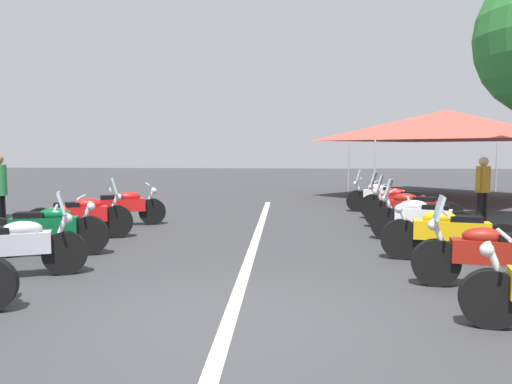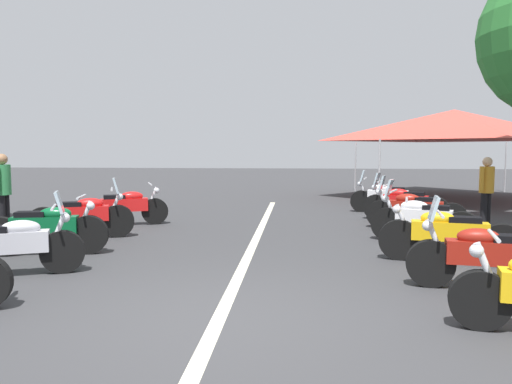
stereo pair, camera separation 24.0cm
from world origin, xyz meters
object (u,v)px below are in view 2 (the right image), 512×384
Objects in this scene: motorcycle_left_row_2 at (46,228)px; motorcycle_right_row_3 at (422,219)px; motorcycle_left_row_1 at (10,244)px; motorcycle_right_row_5 at (404,202)px; motorcycle_right_row_1 at (490,255)px; motorcycle_left_row_4 at (125,207)px; motorcycle_left_row_3 at (83,215)px; motorcycle_right_row_4 at (414,209)px; bystander_3 at (3,187)px; motorcycle_right_row_2 at (448,234)px; motorcycle_right_row_6 at (387,197)px; bystander_4 at (486,187)px; event_tent at (454,125)px.

motorcycle_right_row_3 reaches higher than motorcycle_left_row_2.
motorcycle_left_row_1 is 1.02× the size of motorcycle_right_row_3.
motorcycle_right_row_1 is at bearing 109.35° from motorcycle_right_row_5.
motorcycle_right_row_3 is at bearing -37.11° from motorcycle_left_row_4.
motorcycle_left_row_1 is at bearing -105.62° from motorcycle_left_row_3.
motorcycle_left_row_3 is 1.74m from motorcycle_left_row_4.
motorcycle_right_row_3 is 0.91× the size of motorcycle_right_row_4.
motorcycle_right_row_5 is 9.25m from bystander_3.
motorcycle_left_row_2 reaches higher than motorcycle_right_row_2.
motorcycle_right_row_6 is (7.69, -0.06, -0.00)m from motorcycle_right_row_1.
motorcycle_left_row_2 is at bearing -48.91° from bystander_3.
bystander_4 is (-2.46, -1.80, 0.49)m from motorcycle_right_row_6.
bystander_4 is (1.82, -10.50, -0.06)m from bystander_3.
motorcycle_right_row_1 is 1.05× the size of motorcycle_right_row_5.
motorcycle_left_row_3 is 0.94× the size of motorcycle_right_row_1.
motorcycle_left_row_2 is 0.98× the size of motorcycle_right_row_1.
motorcycle_right_row_6 is at bearing -79.05° from motorcycle_right_row_2.
motorcycle_left_row_3 is 8.91m from bystander_4.
motorcycle_right_row_1 is 1.24× the size of bystander_3.
motorcycle_left_row_1 is 7.13m from motorcycle_right_row_3.
event_tent is (8.56, -3.15, 2.18)m from motorcycle_right_row_3.
bystander_3 is at bearing -0.13° from motorcycle_right_row_2.
motorcycle_left_row_1 is at bearing 24.41° from motorcycle_right_row_2.
motorcycle_right_row_6 is at bearing -69.96° from motorcycle_right_row_3.
bystander_3 is at bearing 125.49° from event_tent.
motorcycle_right_row_6 is (7.54, -6.57, -0.00)m from motorcycle_left_row_1.
motorcycle_right_row_5 is at bearing -82.32° from motorcycle_right_row_1.
motorcycle_right_row_5 reaches higher than motorcycle_right_row_2.
motorcycle_left_row_1 is 0.93× the size of motorcycle_right_row_1.
motorcycle_right_row_3 reaches higher than motorcycle_right_row_6.
motorcycle_right_row_2 is 1.02× the size of motorcycle_right_row_4.
motorcycle_left_row_4 is 6.84m from motorcycle_right_row_5.
bystander_3 is at bearing 38.28° from motorcycle_right_row_5.
bystander_4 reaches higher than motorcycle_right_row_5.
motorcycle_right_row_1 is (-4.80, -6.50, 0.01)m from motorcycle_left_row_4.
bystander_4 is at bearing 173.45° from motorcycle_right_row_5.
motorcycle_right_row_5 is at bearing 18.56° from bystander_4.
bystander_3 is at bearing 25.90° from motorcycle_right_row_4.
motorcycle_right_row_5 reaches higher than motorcycle_right_row_4.
bystander_3 is (-1.39, 2.12, 0.55)m from motorcycle_left_row_4.
bystander_3 reaches higher than motorcycle_right_row_4.
event_tent is at bearing -88.62° from motorcycle_right_row_3.
bystander_3 reaches higher than motorcycle_right_row_6.
motorcycle_left_row_3 reaches higher than motorcycle_left_row_4.
bystander_3 is at bearing -169.99° from motorcycle_left_row_4.
motorcycle_left_row_4 is 0.92× the size of motorcycle_right_row_1.
motorcycle_left_row_2 is 1.52m from motorcycle_left_row_3.
motorcycle_right_row_5 is at bearing 20.89° from motorcycle_left_row_2.
motorcycle_right_row_3 is at bearing 1.45° from motorcycle_left_row_2.
motorcycle_left_row_2 is 8.29m from motorcycle_right_row_5.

